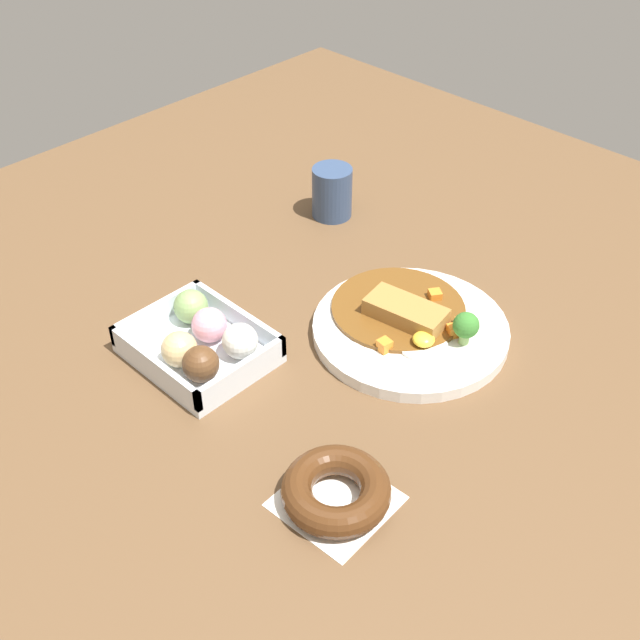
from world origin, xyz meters
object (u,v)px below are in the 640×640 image
object	(u,v)px
donut_box	(201,342)
coffee_mug	(332,192)
curry_plate	(410,326)
chocolate_ring_donut	(336,491)

from	to	relation	value
donut_box	coffee_mug	world-z (taller)	coffee_mug
coffee_mug	donut_box	bearing A→B (deg)	107.99
curry_plate	donut_box	world-z (taller)	curry_plate
coffee_mug	curry_plate	bearing A→B (deg)	152.72
curry_plate	coffee_mug	world-z (taller)	coffee_mug
chocolate_ring_donut	coffee_mug	bearing A→B (deg)	-46.03
donut_box	coffee_mug	bearing A→B (deg)	-72.01
curry_plate	chocolate_ring_donut	bearing A→B (deg)	113.90
curry_plate	chocolate_ring_donut	size ratio (longest dim) A/B	2.21
donut_box	chocolate_ring_donut	distance (m)	0.30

